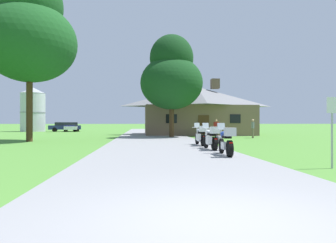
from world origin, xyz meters
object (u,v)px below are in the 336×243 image
at_px(metal_silo_distant, 33,109).
at_px(parked_white_sedan_far_left, 72,127).
at_px(bystander_gray_shirt_beside_signpost, 253,127).
at_px(tree_left_near, 30,32).
at_px(motorcycle_silver_farthest_in_row, 201,136).
at_px(parked_navy_suv_far_left, 65,126).
at_px(motorcycle_white_second_in_row, 211,138).
at_px(bystander_red_shirt_near_lodge, 216,127).
at_px(motorcycle_blue_nearest_to_camera, 226,141).
at_px(tree_by_lodge_front, 172,76).
at_px(metal_signpost_roadside, 332,123).

height_order(metal_silo_distant, parked_white_sedan_far_left, metal_silo_distant).
bearing_deg(bystander_gray_shirt_beside_signpost, tree_left_near, 112.95).
height_order(motorcycle_silver_farthest_in_row, metal_silo_distant, metal_silo_distant).
bearing_deg(parked_navy_suv_far_left, bystander_gray_shirt_beside_signpost, -145.97).
bearing_deg(tree_left_near, motorcycle_white_second_in_row, -35.25).
bearing_deg(metal_silo_distant, bystander_red_shirt_near_lodge, -38.41).
bearing_deg(motorcycle_blue_nearest_to_camera, bystander_gray_shirt_beside_signpost, 68.09).
distance_m(motorcycle_white_second_in_row, bystander_red_shirt_near_lodge, 14.83).
bearing_deg(motorcycle_silver_farthest_in_row, tree_by_lodge_front, 90.88).
distance_m(motorcycle_white_second_in_row, tree_left_near, 15.77).
distance_m(motorcycle_blue_nearest_to_camera, tree_left_near, 17.23).
distance_m(motorcycle_white_second_in_row, parked_white_sedan_far_left, 35.26).
xyz_separation_m(tree_by_lodge_front, metal_silo_distant, (-19.17, 20.02, -2.30)).
xyz_separation_m(motorcycle_silver_farthest_in_row, bystander_red_shirt_near_lodge, (3.75, 11.64, 0.32)).
bearing_deg(metal_silo_distant, tree_left_near, -71.35).
bearing_deg(bystander_red_shirt_near_lodge, motorcycle_blue_nearest_to_camera, 111.37).
distance_m(metal_signpost_roadside, parked_navy_suv_far_left, 41.75).
xyz_separation_m(tree_left_near, parked_white_sedan_far_left, (-2.53, 24.31, -7.24)).
bearing_deg(tree_by_lodge_front, tree_left_near, -155.12).
relative_size(motorcycle_blue_nearest_to_camera, metal_silo_distant, 0.31).
bearing_deg(bystander_red_shirt_near_lodge, bystander_gray_shirt_beside_signpost, 166.51).
distance_m(motorcycle_silver_farthest_in_row, bystander_red_shirt_near_lodge, 12.23).
relative_size(motorcycle_silver_farthest_in_row, tree_left_near, 0.17).
bearing_deg(metal_signpost_roadside, motorcycle_silver_farthest_in_row, 105.17).
bearing_deg(metal_signpost_roadside, tree_left_near, 134.66).
xyz_separation_m(motorcycle_blue_nearest_to_camera, bystander_gray_shirt_beside_signpost, (6.35, 14.11, 0.31)).
bearing_deg(tree_left_near, bystander_gray_shirt_beside_signpost, 11.00).
bearing_deg(bystander_gray_shirt_beside_signpost, parked_navy_suv_far_left, 57.66).
xyz_separation_m(motorcycle_silver_farthest_in_row, tree_left_near, (-11.44, 5.37, 7.28)).
bearing_deg(motorcycle_blue_nearest_to_camera, tree_by_lodge_front, 94.87).
relative_size(bystander_gray_shirt_beside_signpost, metal_silo_distant, 0.25).
bearing_deg(parked_navy_suv_far_left, metal_signpost_roadside, -167.38).
bearing_deg(tree_left_near, motorcycle_blue_nearest_to_camera, -43.00).
relative_size(motorcycle_blue_nearest_to_camera, tree_by_lodge_front, 0.22).
height_order(motorcycle_blue_nearest_to_camera, bystander_gray_shirt_beside_signpost, bystander_gray_shirt_beside_signpost).
relative_size(motorcycle_blue_nearest_to_camera, motorcycle_white_second_in_row, 1.00).
height_order(motorcycle_silver_farthest_in_row, parked_navy_suv_far_left, parked_navy_suv_far_left).
xyz_separation_m(motorcycle_blue_nearest_to_camera, tree_left_near, (-11.43, 10.66, 7.27)).
bearing_deg(parked_navy_suv_far_left, motorcycle_silver_farthest_in_row, -164.95).
xyz_separation_m(motorcycle_white_second_in_row, tree_left_near, (-11.42, 8.07, 7.28)).
distance_m(metal_signpost_roadside, parked_white_sedan_far_left, 41.56).
relative_size(bystander_red_shirt_near_lodge, tree_left_near, 0.14).
height_order(tree_left_near, parked_white_sedan_far_left, tree_left_near).
bearing_deg(motorcycle_white_second_in_row, metal_signpost_roadside, -72.27).
bearing_deg(parked_white_sedan_far_left, motorcycle_silver_farthest_in_row, -72.05).
xyz_separation_m(metal_signpost_roadside, parked_navy_suv_far_left, (-17.17, 38.05, -0.57)).
bearing_deg(tree_left_near, parked_navy_suv_far_left, 98.06).
height_order(bystander_red_shirt_near_lodge, tree_by_lodge_front, tree_by_lodge_front).
bearing_deg(metal_signpost_roadside, motorcycle_blue_nearest_to_camera, 125.53).
relative_size(motorcycle_white_second_in_row, motorcycle_silver_farthest_in_row, 1.00).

